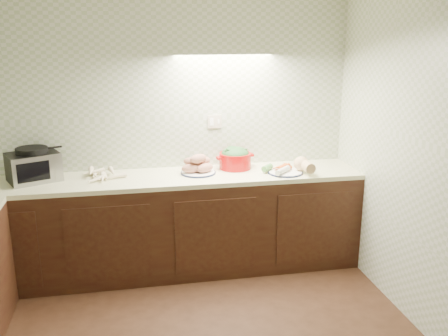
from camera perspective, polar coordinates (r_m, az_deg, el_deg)
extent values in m
cube|color=#9CAB88|center=(4.58, -7.86, 4.78)|extent=(3.60, 0.05, 2.60)
cube|color=#C3B39C|center=(4.65, -1.07, 5.33)|extent=(0.13, 0.01, 0.12)
cube|color=black|center=(4.56, -7.25, -6.66)|extent=(3.60, 0.60, 0.86)
cube|color=beige|center=(4.41, -7.45, -1.25)|extent=(3.60, 0.60, 0.04)
cube|color=black|center=(4.53, -20.96, 0.13)|extent=(0.49, 0.44, 0.24)
cube|color=#959499|center=(4.38, -20.45, -0.32)|extent=(0.37, 0.17, 0.24)
cube|color=black|center=(4.38, -20.45, -0.32)|extent=(0.24, 0.11, 0.16)
cylinder|color=black|center=(4.49, -21.13, 1.90)|extent=(0.35, 0.35, 0.05)
cone|color=#F5E6C3|center=(4.49, -14.01, -0.68)|extent=(0.10, 0.19, 0.05)
cone|color=#F5E6C3|center=(4.45, -14.85, -0.93)|extent=(0.13, 0.17, 0.05)
cone|color=#F5E6C3|center=(4.49, -13.42, -0.73)|extent=(0.17, 0.18, 0.04)
cone|color=#F5E6C3|center=(4.37, -15.01, -1.24)|extent=(0.13, 0.22, 0.05)
cone|color=#F5E6C3|center=(4.50, -12.27, -0.60)|extent=(0.05, 0.19, 0.04)
cone|color=#F5E6C3|center=(4.52, -12.38, -0.52)|extent=(0.07, 0.20, 0.05)
cone|color=#F5E6C3|center=(4.36, -13.69, -0.99)|extent=(0.05, 0.23, 0.04)
cone|color=#F5E6C3|center=(4.35, -14.83, -1.05)|extent=(0.16, 0.21, 0.05)
cone|color=#F5E6C3|center=(4.47, -14.43, -0.47)|extent=(0.07, 0.19, 0.05)
cylinder|color=#0F1538|center=(4.47, -2.97, -0.54)|extent=(0.31, 0.31, 0.01)
cylinder|color=white|center=(4.47, -2.97, -0.52)|extent=(0.30, 0.30, 0.02)
ellipsoid|color=#A36D56|center=(4.43, -3.78, -0.05)|extent=(0.17, 0.10, 0.08)
ellipsoid|color=#A36D56|center=(4.44, -2.19, 0.01)|extent=(0.17, 0.10, 0.08)
ellipsoid|color=#A36D56|center=(4.51, -3.10, 0.26)|extent=(0.17, 0.10, 0.08)
ellipsoid|color=#A36D56|center=(4.47, -3.62, 0.71)|extent=(0.17, 0.10, 0.08)
ellipsoid|color=#A36D56|center=(4.50, -2.52, 0.81)|extent=(0.17, 0.10, 0.08)
ellipsoid|color=#A36D56|center=(4.43, -2.96, 1.09)|extent=(0.17, 0.10, 0.08)
cylinder|color=black|center=(4.58, -3.47, 0.11)|extent=(0.15, 0.15, 0.05)
sphere|color=maroon|center=(4.57, -3.66, 0.66)|extent=(0.08, 0.08, 0.08)
sphere|color=white|center=(4.58, -3.12, 0.59)|extent=(0.05, 0.05, 0.05)
cylinder|color=#AC0A0A|center=(4.61, 1.28, 0.84)|extent=(0.35, 0.35, 0.15)
cube|color=#AC0A0A|center=(4.54, -0.58, 1.13)|extent=(0.05, 0.07, 0.02)
cube|color=#AC0A0A|center=(4.67, 3.09, 1.52)|extent=(0.05, 0.07, 0.02)
ellipsoid|color=#2E5A24|center=(4.60, 1.28, 1.55)|extent=(0.26, 0.26, 0.14)
cylinder|color=#0F1538|center=(4.51, 7.01, -0.51)|extent=(0.32, 0.32, 0.01)
cylinder|color=white|center=(4.51, 7.02, -0.48)|extent=(0.30, 0.30, 0.02)
cone|color=#CE5E18|center=(4.50, 6.44, -0.15)|extent=(0.18, 0.12, 0.04)
cone|color=#CE5E18|center=(4.51, 6.49, -0.13)|extent=(0.18, 0.10, 0.04)
cone|color=#CE5E18|center=(4.52, 6.39, -0.08)|extent=(0.14, 0.17, 0.04)
cone|color=#CE5E18|center=(4.53, 6.53, 0.17)|extent=(0.14, 0.17, 0.04)
cone|color=#CE5E18|center=(4.50, 6.52, 0.09)|extent=(0.14, 0.16, 0.04)
cone|color=#CE5E18|center=(4.53, 7.10, 0.17)|extent=(0.18, 0.12, 0.04)
cylinder|color=beige|center=(4.44, 6.73, -0.29)|extent=(0.18, 0.18, 0.05)
cylinder|color=#347C33|center=(4.51, 4.96, 0.02)|extent=(0.13, 0.13, 0.05)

